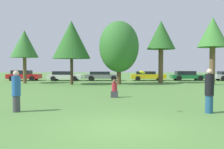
{
  "coord_description": "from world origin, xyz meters",
  "views": [
    {
      "loc": [
        -0.15,
        -7.66,
        1.96
      ],
      "look_at": [
        -0.29,
        3.86,
        1.53
      ],
      "focal_mm": 39.29,
      "sensor_mm": 36.0,
      "label": 1
    }
  ],
  "objects_px": {
    "bystander_sitting": "(114,90)",
    "parked_car_white": "(65,76)",
    "person_thrower": "(16,91)",
    "parked_car_yellow": "(147,76)",
    "person_catcher": "(209,91)",
    "parked_car_grey": "(102,76)",
    "tree_3": "(161,36)",
    "tree_0": "(24,44)",
    "tree_4": "(213,33)",
    "frisbee": "(142,72)",
    "tree_2": "(119,47)",
    "tree_1": "(72,40)",
    "parked_car_green": "(187,75)",
    "parked_car_red": "(24,75)"
  },
  "relations": [
    {
      "from": "bystander_sitting",
      "to": "parked_car_white",
      "type": "relative_size",
      "value": 0.26
    },
    {
      "from": "person_thrower",
      "to": "parked_car_yellow",
      "type": "xyz_separation_m",
      "value": [
        8.38,
        21.68,
        -0.24
      ]
    },
    {
      "from": "person_catcher",
      "to": "parked_car_grey",
      "type": "relative_size",
      "value": 0.4
    },
    {
      "from": "tree_3",
      "to": "parked_car_grey",
      "type": "xyz_separation_m",
      "value": [
        -6.7,
        4.47,
        -4.56
      ]
    },
    {
      "from": "tree_0",
      "to": "parked_car_white",
      "type": "distance_m",
      "value": 6.84
    },
    {
      "from": "parked_car_white",
      "to": "parked_car_grey",
      "type": "distance_m",
      "value": 4.84
    },
    {
      "from": "person_thrower",
      "to": "person_catcher",
      "type": "bearing_deg",
      "value": -0.0
    },
    {
      "from": "tree_4",
      "to": "frisbee",
      "type": "bearing_deg",
      "value": -120.08
    },
    {
      "from": "tree_2",
      "to": "tree_1",
      "type": "bearing_deg",
      "value": -176.68
    },
    {
      "from": "tree_3",
      "to": "person_catcher",
      "type": "bearing_deg",
      "value": -93.95
    },
    {
      "from": "person_catcher",
      "to": "parked_car_green",
      "type": "bearing_deg",
      "value": -103.04
    },
    {
      "from": "tree_0",
      "to": "tree_2",
      "type": "xyz_separation_m",
      "value": [
        10.31,
        -1.34,
        -0.4
      ]
    },
    {
      "from": "person_catcher",
      "to": "parked_car_white",
      "type": "distance_m",
      "value": 23.7
    },
    {
      "from": "parked_car_yellow",
      "to": "person_thrower",
      "type": "bearing_deg",
      "value": -110.38
    },
    {
      "from": "parked_car_green",
      "to": "parked_car_grey",
      "type": "bearing_deg",
      "value": -177.2
    },
    {
      "from": "bystander_sitting",
      "to": "tree_0",
      "type": "xyz_separation_m",
      "value": [
        -9.87,
        11.77,
        3.82
      ]
    },
    {
      "from": "tree_4",
      "to": "parked_car_white",
      "type": "height_order",
      "value": "tree_4"
    },
    {
      "from": "tree_2",
      "to": "parked_car_grey",
      "type": "distance_m",
      "value": 7.26
    },
    {
      "from": "frisbee",
      "to": "parked_car_grey",
      "type": "relative_size",
      "value": 0.05
    },
    {
      "from": "tree_0",
      "to": "tree_3",
      "type": "xyz_separation_m",
      "value": [
        14.95,
        0.35,
        0.92
      ]
    },
    {
      "from": "tree_4",
      "to": "parked_car_grey",
      "type": "relative_size",
      "value": 1.49
    },
    {
      "from": "person_catcher",
      "to": "bystander_sitting",
      "type": "bearing_deg",
      "value": -50.18
    },
    {
      "from": "person_catcher",
      "to": "parked_car_white",
      "type": "height_order",
      "value": "person_catcher"
    },
    {
      "from": "parked_car_white",
      "to": "parked_car_red",
      "type": "bearing_deg",
      "value": 178.66
    },
    {
      "from": "tree_2",
      "to": "tree_3",
      "type": "height_order",
      "value": "tree_3"
    },
    {
      "from": "tree_1",
      "to": "parked_car_yellow",
      "type": "distance_m",
      "value": 11.71
    },
    {
      "from": "person_thrower",
      "to": "tree_4",
      "type": "height_order",
      "value": "tree_4"
    },
    {
      "from": "parked_car_grey",
      "to": "tree_3",
      "type": "bearing_deg",
      "value": -32.95
    },
    {
      "from": "parked_car_red",
      "to": "parked_car_white",
      "type": "relative_size",
      "value": 0.96
    },
    {
      "from": "bystander_sitting",
      "to": "tree_2",
      "type": "relative_size",
      "value": 0.17
    },
    {
      "from": "person_thrower",
      "to": "parked_car_green",
      "type": "height_order",
      "value": "person_thrower"
    },
    {
      "from": "bystander_sitting",
      "to": "parked_car_yellow",
      "type": "bearing_deg",
      "value": 75.9
    },
    {
      "from": "person_thrower",
      "to": "person_catcher",
      "type": "distance_m",
      "value": 8.03
    },
    {
      "from": "frisbee",
      "to": "tree_4",
      "type": "distance_m",
      "value": 17.98
    },
    {
      "from": "tree_1",
      "to": "parked_car_white",
      "type": "height_order",
      "value": "tree_1"
    },
    {
      "from": "person_thrower",
      "to": "tree_1",
      "type": "height_order",
      "value": "tree_1"
    },
    {
      "from": "frisbee",
      "to": "parked_car_green",
      "type": "bearing_deg",
      "value": 69.43
    },
    {
      "from": "frisbee",
      "to": "tree_4",
      "type": "xyz_separation_m",
      "value": [
        8.84,
        15.26,
        3.53
      ]
    },
    {
      "from": "tree_2",
      "to": "parked_car_white",
      "type": "height_order",
      "value": "tree_2"
    },
    {
      "from": "bystander_sitting",
      "to": "parked_car_grey",
      "type": "xyz_separation_m",
      "value": [
        -1.62,
        16.59,
        0.18
      ]
    },
    {
      "from": "tree_0",
      "to": "tree_4",
      "type": "relative_size",
      "value": 0.85
    },
    {
      "from": "bystander_sitting",
      "to": "tree_4",
      "type": "relative_size",
      "value": 0.16
    },
    {
      "from": "tree_3",
      "to": "parked_car_green",
      "type": "distance_m",
      "value": 7.93
    },
    {
      "from": "frisbee",
      "to": "tree_2",
      "type": "height_order",
      "value": "tree_2"
    },
    {
      "from": "bystander_sitting",
      "to": "parked_car_yellow",
      "type": "distance_m",
      "value": 17.48
    },
    {
      "from": "person_catcher",
      "to": "tree_1",
      "type": "distance_m",
      "value": 17.56
    },
    {
      "from": "tree_3",
      "to": "parked_car_white",
      "type": "bearing_deg",
      "value": 159.46
    },
    {
      "from": "tree_0",
      "to": "tree_1",
      "type": "xyz_separation_m",
      "value": [
        5.45,
        -1.62,
        0.3
      ]
    },
    {
      "from": "bystander_sitting",
      "to": "person_thrower",
      "type": "bearing_deg",
      "value": -131.12
    },
    {
      "from": "person_thrower",
      "to": "tree_0",
      "type": "bearing_deg",
      "value": 110.29
    }
  ]
}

